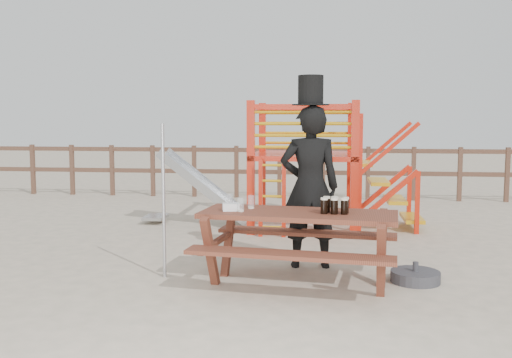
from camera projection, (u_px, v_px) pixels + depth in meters
name	position (u px, v px, depth m)	size (l,w,h in m)	color
ground	(272.00, 287.00, 6.16)	(60.00, 60.00, 0.00)	beige
back_fence	(301.00, 166.00, 13.00)	(15.09, 0.09, 1.20)	brown
playground_fort	(300.00, 163.00, 9.57)	(4.71, 1.84, 2.10)	red
picnic_table	(298.00, 239.00, 6.18)	(2.25, 1.68, 0.81)	brown
man_with_hat	(310.00, 182.00, 6.92)	(0.78, 0.56, 2.33)	black
metal_pole	(164.00, 201.00, 6.46)	(0.04, 0.04, 1.76)	#B2B2B7
parasol_base	(415.00, 276.00, 6.35)	(0.54, 0.54, 0.23)	#36363B
paper_bag	(231.00, 207.00, 6.24)	(0.18, 0.14, 0.08)	white
stout_pints	(335.00, 205.00, 6.05)	(0.30, 0.20, 0.17)	black
empty_glasses	(240.00, 203.00, 6.35)	(0.33, 0.38, 0.15)	silver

